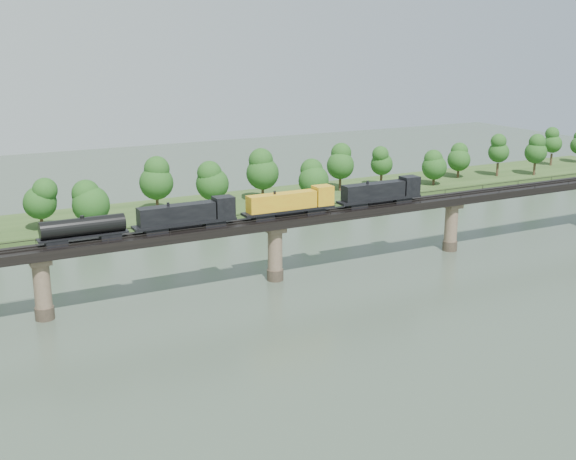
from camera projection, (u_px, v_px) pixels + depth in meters
name	position (u px, v px, depth m)	size (l,w,h in m)	color
ground	(368.00, 340.00, 104.26)	(400.00, 400.00, 0.00)	#334134
far_bank	(175.00, 212.00, 176.77)	(300.00, 24.00, 1.60)	#2A451B
bridge	(275.00, 251.00, 128.49)	(236.00, 30.00, 11.50)	#473A2D
bridge_superstructure	(275.00, 216.00, 126.84)	(220.00, 4.90, 0.75)	black
far_treeline	(146.00, 186.00, 167.17)	(289.06, 17.54, 13.60)	#382619
freight_train	(257.00, 207.00, 124.72)	(71.03, 2.77, 4.89)	black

